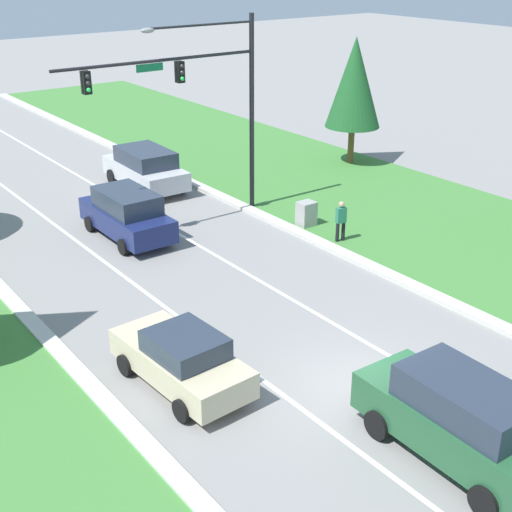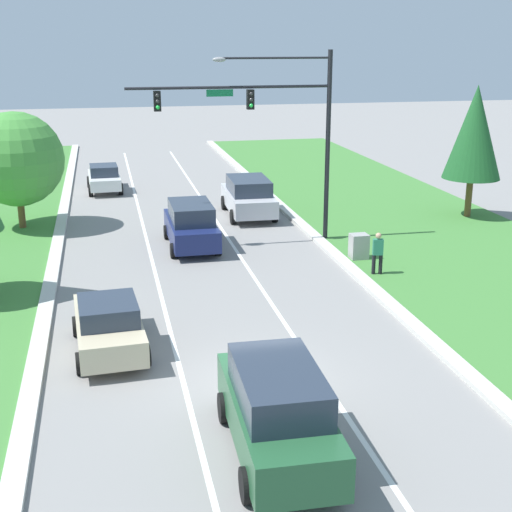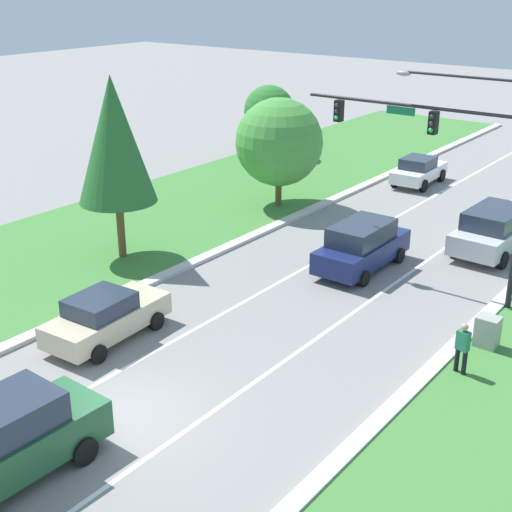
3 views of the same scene
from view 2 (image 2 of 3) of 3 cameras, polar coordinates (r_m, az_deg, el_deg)
ground_plane at (r=18.74m, az=-0.05°, el=-10.34°), size 160.00×160.00×0.00m
curb_strip_right at (r=20.53m, az=15.72°, el=-8.24°), size 0.50×90.00×0.15m
curb_strip_left at (r=18.50m, az=-17.79°, el=-11.36°), size 0.50×90.00×0.15m
lane_stripe_inner_left at (r=18.48m, az=-5.62°, el=-10.83°), size 0.14×81.00×0.01m
lane_stripe_inner_right at (r=19.16m, az=5.29°, el=-9.77°), size 0.14×81.00×0.01m
traffic_signal_mast at (r=30.30m, az=1.36°, el=11.05°), size 8.59×0.41×8.18m
forest_suv at (r=15.46m, az=1.70°, el=-12.20°), size 2.17×5.00×2.07m
white_sedan at (r=42.89m, az=-12.06°, el=6.13°), size 2.05×4.26×1.57m
silver_suv at (r=35.99m, az=-0.61°, el=4.81°), size 2.42×5.15×1.94m
navy_suv at (r=30.61m, az=-5.22°, el=2.51°), size 2.10×4.79×1.94m
champagne_sedan at (r=20.80m, az=-11.71°, el=-5.43°), size 2.17×4.40×1.59m
utility_cabinet at (r=29.06m, az=8.23°, el=0.70°), size 0.70×0.60×1.08m
pedestrian at (r=27.10m, az=9.71°, el=0.30°), size 0.42×0.30×1.69m
conifer_far_right_tree at (r=36.59m, az=17.08°, el=9.42°), size 2.82×2.82×6.52m
oak_far_left_tree at (r=34.75m, az=-18.63°, el=7.34°), size 4.34×4.34×5.48m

